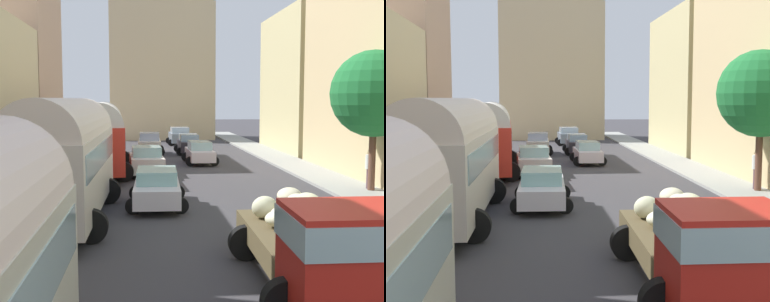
% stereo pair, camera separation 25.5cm
% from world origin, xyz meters
% --- Properties ---
extents(ground_plane, '(154.00, 154.00, 0.00)m').
position_xyz_m(ground_plane, '(0.00, 27.00, 0.00)').
color(ground_plane, '#39383C').
extents(sidewalk_left, '(2.50, 70.00, 0.14)m').
position_xyz_m(sidewalk_left, '(-7.25, 27.00, 0.07)').
color(sidewalk_left, '#B0AD9C').
rests_on(sidewalk_left, ground).
extents(sidewalk_right, '(2.50, 70.00, 0.14)m').
position_xyz_m(sidewalk_right, '(7.25, 27.00, 0.07)').
color(sidewalk_right, '#979993').
rests_on(sidewalk_right, ground).
extents(building_left_4, '(4.88, 9.78, 13.77)m').
position_xyz_m(building_left_4, '(-10.72, 37.43, 6.92)').
color(building_left_4, tan).
rests_on(building_left_4, ground).
extents(building_right_2, '(4.15, 13.52, 12.33)m').
position_xyz_m(building_right_2, '(10.58, 26.04, 6.17)').
color(building_right_2, '#D0B683').
rests_on(building_right_2, ground).
extents(building_right_3, '(4.40, 11.69, 10.89)m').
position_xyz_m(building_right_3, '(10.70, 39.62, 5.45)').
color(building_right_3, '#CABD85').
rests_on(building_right_3, ground).
extents(distant_church, '(10.54, 6.67, 21.84)m').
position_xyz_m(distant_church, '(0.00, 54.10, 8.11)').
color(distant_church, '#CDB68D').
rests_on(distant_church, ground).
extents(parked_bus_1, '(3.46, 9.31, 4.20)m').
position_xyz_m(parked_bus_1, '(-4.80, 17.12, 2.32)').
color(parked_bus_1, beige).
rests_on(parked_bus_1, ground).
extents(parked_bus_2, '(3.57, 9.87, 3.99)m').
position_xyz_m(parked_bus_2, '(-4.40, 28.29, 2.20)').
color(parked_bus_2, red).
rests_on(parked_bus_2, ground).
extents(cargo_truck_0, '(3.17, 6.70, 2.24)m').
position_xyz_m(cargo_truck_0, '(1.47, 9.54, 1.19)').
color(cargo_truck_0, red).
rests_on(cargo_truck_0, ground).
extents(car_0, '(2.17, 4.05, 1.45)m').
position_xyz_m(car_0, '(1.52, 32.33, 0.73)').
color(car_0, silver).
rests_on(car_0, ground).
extents(car_1, '(2.12, 4.16, 1.50)m').
position_xyz_m(car_1, '(1.37, 38.38, 0.76)').
color(car_1, '#242129').
rests_on(car_1, ground).
extents(car_2, '(2.44, 3.78, 1.60)m').
position_xyz_m(car_2, '(1.26, 46.21, 0.81)').
color(car_2, slate).
rests_on(car_2, ground).
extents(car_3, '(2.39, 4.36, 1.47)m').
position_xyz_m(car_3, '(-1.65, 19.20, 0.75)').
color(car_3, silver).
rests_on(car_3, ground).
extents(car_4, '(2.46, 3.98, 1.59)m').
position_xyz_m(car_4, '(-1.96, 27.55, 0.80)').
color(car_4, silver).
rests_on(car_4, ground).
extents(car_5, '(2.27, 3.94, 1.64)m').
position_xyz_m(car_5, '(-1.61, 38.30, 0.82)').
color(car_5, beige).
rests_on(car_5, ground).
extents(pedestrian_1, '(0.38, 0.38, 1.91)m').
position_xyz_m(pedestrian_1, '(7.96, 21.50, 1.10)').
color(pedestrian_1, '#583F48').
rests_on(pedestrian_1, ground).
extents(roadside_tree_2, '(3.80, 3.80, 6.30)m').
position_xyz_m(roadside_tree_2, '(7.90, 21.12, 4.38)').
color(roadside_tree_2, brown).
rests_on(roadside_tree_2, ground).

